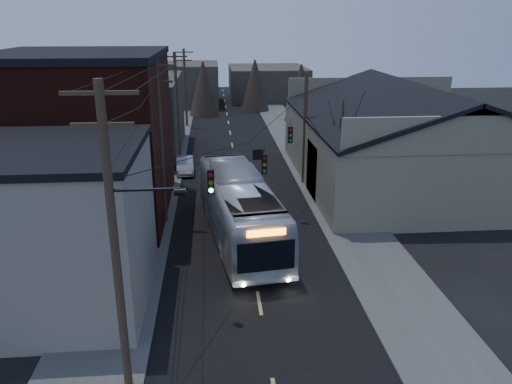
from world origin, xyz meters
TOP-DOWN VIEW (x-y plane):
  - road_surface at (0.00, 30.00)m, footprint 9.00×110.00m
  - sidewalk_left at (-6.50, 30.00)m, footprint 4.00×110.00m
  - sidewalk_right at (6.50, 30.00)m, footprint 4.00×110.00m
  - building_clapboard at (-9.00, 9.00)m, footprint 8.00×8.00m
  - building_brick at (-10.00, 20.00)m, footprint 10.00×12.00m
  - building_left_far at (-9.50, 36.00)m, footprint 9.00×14.00m
  - warehouse at (13.00, 25.00)m, footprint 16.16×20.60m
  - building_far_left at (-6.00, 65.00)m, footprint 10.00×12.00m
  - building_far_right at (7.00, 70.00)m, footprint 12.00×14.00m
  - bare_tree at (6.50, 20.00)m, footprint 0.40×0.40m
  - utility_lines at (-3.11, 24.14)m, footprint 11.24×45.28m
  - bus at (-0.47, 15.30)m, footprint 4.81×13.53m
  - parked_car at (-4.30, 28.78)m, footprint 1.65×4.04m

SIDE VIEW (x-z plane):
  - road_surface at x=0.00m, z-range 0.00..0.02m
  - sidewalk_left at x=-6.50m, z-range 0.00..0.12m
  - sidewalk_right at x=6.50m, z-range 0.00..0.12m
  - parked_car at x=-4.30m, z-range 0.00..1.30m
  - bus at x=-0.47m, z-range 0.00..3.69m
  - building_far_right at x=7.00m, z-range 0.00..5.00m
  - warehouse at x=13.00m, z-range -1.17..6.56m
  - building_far_left at x=-6.00m, z-range 0.00..6.00m
  - building_clapboard at x=-9.00m, z-range 0.00..7.00m
  - building_left_far at x=-9.50m, z-range 0.00..7.00m
  - bare_tree at x=6.50m, z-range 0.00..7.20m
  - utility_lines at x=-3.11m, z-range -0.30..10.20m
  - building_brick at x=-10.00m, z-range 0.00..10.00m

